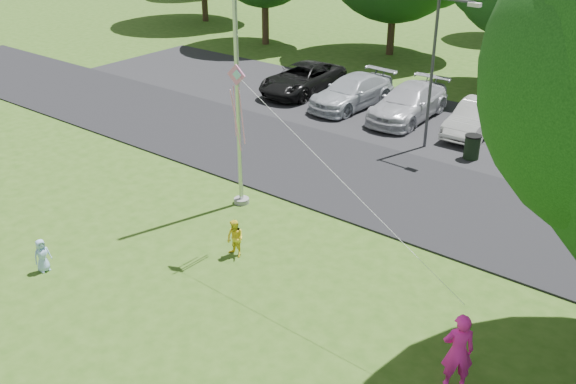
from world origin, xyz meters
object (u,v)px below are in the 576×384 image
Objects in this scene: trash_can at (472,148)px; woman at (458,351)px; child_yellow at (235,239)px; kite at (243,97)px; child_blue at (42,255)px; flagpole at (237,79)px; street_lamp at (439,60)px.

woman is at bearing -67.94° from trash_can.
kite is (0.05, 0.44, 3.99)m from child_yellow.
child_blue is (-5.95, -14.30, -0.02)m from trash_can.
flagpole is at bearing -119.00° from trash_can.
woman is at bearing -69.03° from child_blue.
woman reaches higher than trash_can.
flagpole is 9.86m from trash_can.
trash_can is at bearing -16.10° from child_blue.
flagpole is 7.46m from child_blue.
kite is (-7.01, 1.45, 3.64)m from woman.
child_blue is at bearing -136.85° from kite.
woman is (4.68, -11.56, 0.41)m from trash_can.
kite is at bearing -34.30° from child_blue.
child_yellow is at bearing -51.12° from flagpole.
child_yellow is at bearing -102.81° from kite.
trash_can is at bearing 70.97° from kite.
kite is at bearing -90.09° from street_lamp.
child_yellow is (-2.38, -10.55, 0.06)m from trash_can.
street_lamp reaches higher than trash_can.
street_lamp is 6.18× the size of child_blue.
kite is (3.62, 4.20, 4.07)m from child_blue.
trash_can reaches higher than child_blue.
street_lamp is at bearing 90.39° from child_yellow.
flagpole is 10.51× the size of child_blue.
child_blue is at bearing -112.58° from trash_can.
street_lamp reaches higher than woman.
flagpole is at bearing -7.03° from child_blue.
flagpole is 10.16× the size of trash_can.
child_yellow reaches higher than trash_can.
kite is (-0.64, -10.09, 1.01)m from street_lamp.
trash_can is (4.43, 8.00, -3.67)m from flagpole.
flagpole is at bearing -105.43° from street_lamp.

